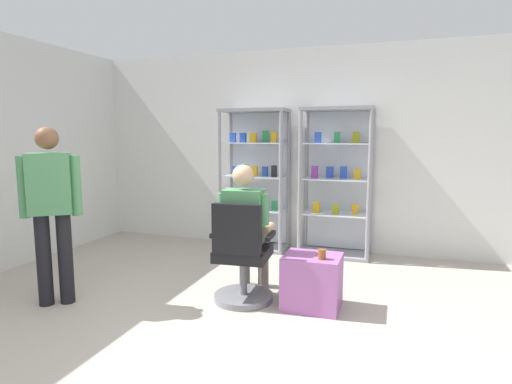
{
  "coord_description": "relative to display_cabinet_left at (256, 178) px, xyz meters",
  "views": [
    {
      "loc": [
        1.29,
        -2.67,
        1.56
      ],
      "look_at": [
        -0.02,
        1.21,
        1.0
      ],
      "focal_mm": 29.51,
      "sensor_mm": 36.0,
      "label": 1
    }
  ],
  "objects": [
    {
      "name": "seated_shopkeeper",
      "position": [
        0.49,
        -1.74,
        -0.25
      ],
      "size": [
        0.51,
        0.59,
        1.29
      ],
      "color": "slate",
      "rests_on": "ground"
    },
    {
      "name": "standing_customer",
      "position": [
        -1.11,
        -2.48,
        -0.03
      ],
      "size": [
        0.44,
        0.39,
        1.63
      ],
      "color": "black",
      "rests_on": "ground"
    },
    {
      "name": "display_cabinet_left",
      "position": [
        0.0,
        0.0,
        0.0
      ],
      "size": [
        0.9,
        0.45,
        1.9
      ],
      "color": "gray",
      "rests_on": "ground"
    },
    {
      "name": "office_chair",
      "position": [
        0.51,
        -1.91,
        -0.57
      ],
      "size": [
        0.58,
        0.56,
        0.96
      ],
      "color": "slate",
      "rests_on": "ground"
    },
    {
      "name": "ground_plane",
      "position": [
        0.55,
        -2.76,
        -0.97
      ],
      "size": [
        7.2,
        7.2,
        0.0
      ],
      "primitive_type": "plane",
      "color": "#B2A899"
    },
    {
      "name": "storage_crate",
      "position": [
        1.15,
        -1.81,
        -0.72
      ],
      "size": [
        0.51,
        0.41,
        0.48
      ],
      "primitive_type": "cube",
      "color": "#9E599E",
      "rests_on": "ground"
    },
    {
      "name": "back_wall",
      "position": [
        0.55,
        0.24,
        0.38
      ],
      "size": [
        6.0,
        0.1,
        2.7
      ],
      "primitive_type": "cube",
      "color": "silver",
      "rests_on": "ground"
    },
    {
      "name": "display_cabinet_right",
      "position": [
        1.1,
        0.0,
        -0.0
      ],
      "size": [
        0.9,
        0.45,
        1.9
      ],
      "color": "gray",
      "rests_on": "ground"
    },
    {
      "name": "tea_glass",
      "position": [
        1.25,
        -1.89,
        -0.44
      ],
      "size": [
        0.07,
        0.07,
        0.09
      ],
      "primitive_type": "cylinder",
      "color": "brown",
      "rests_on": "storage_crate"
    }
  ]
}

